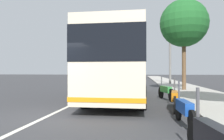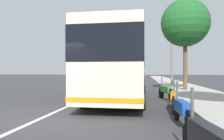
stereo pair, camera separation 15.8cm
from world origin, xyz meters
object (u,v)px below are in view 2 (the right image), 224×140
object	(u,v)px
car_far_distant	(114,76)
utility_pole	(172,47)
car_oncoming	(135,76)
car_side_street	(141,75)
motorcycle_by_tree	(166,91)
coach_bus	(121,63)
motorcycle_nearest_curb	(182,110)
motorcycle_far_end	(174,98)
roadside_tree_mid_block	(185,23)

from	to	relation	value
car_far_distant	utility_pole	distance (m)	13.92
car_oncoming	car_side_street	xyz separation A→B (m)	(15.27, -0.91, 0.04)
motorcycle_by_tree	car_oncoming	size ratio (longest dim) A/B	0.48
motorcycle_by_tree	coach_bus	bearing A→B (deg)	72.18
motorcycle_nearest_curb	utility_pole	xyz separation A→B (m)	(19.36, -2.13, 3.98)
coach_bus	car_far_distant	bearing A→B (deg)	8.94
motorcycle_by_tree	utility_pole	bearing A→B (deg)	-23.19
coach_bus	motorcycle_far_end	bearing A→B (deg)	-141.70
coach_bus	roadside_tree_mid_block	xyz separation A→B (m)	(5.23, -4.44, 3.29)
car_oncoming	motorcycle_far_end	bearing A→B (deg)	-177.45
motorcycle_nearest_curb	motorcycle_far_end	distance (m)	2.51
motorcycle_nearest_curb	car_far_distant	world-z (taller)	car_far_distant
motorcycle_by_tree	roadside_tree_mid_block	xyz separation A→B (m)	(5.36, -1.98, 4.84)
utility_pole	motorcycle_nearest_curb	bearing A→B (deg)	173.72
motorcycle_far_end	car_side_street	distance (m)	47.47
car_oncoming	car_side_street	size ratio (longest dim) A/B	1.10
car_oncoming	car_side_street	bearing A→B (deg)	-6.15
motorcycle_nearest_curb	utility_pole	bearing A→B (deg)	-9.79
motorcycle_nearest_curb	car_far_distant	xyz separation A→B (m)	(29.85, 6.23, 0.28)
motorcycle_far_end	motorcycle_by_tree	bearing A→B (deg)	8.66
motorcycle_by_tree	motorcycle_far_end	bearing A→B (deg)	165.55
motorcycle_nearest_curb	car_far_distant	size ratio (longest dim) A/B	0.46
coach_bus	utility_pole	xyz separation A→B (m)	(13.73, -4.49, 2.40)
motorcycle_far_end	car_side_street	size ratio (longest dim) A/B	0.58
car_oncoming	roadside_tree_mid_block	xyz separation A→B (m)	(-23.81, -4.94, 4.66)
motorcycle_by_tree	roadside_tree_mid_block	world-z (taller)	roadside_tree_mid_block
coach_bus	car_far_distant	xyz separation A→B (m)	(24.22, 3.87, -1.30)
motorcycle_nearest_curb	roadside_tree_mid_block	bearing A→B (deg)	-14.34
car_side_street	utility_pole	distance (m)	31.07
coach_bus	motorcycle_nearest_curb	world-z (taller)	coach_bus
coach_bus	motorcycle_by_tree	world-z (taller)	coach_bus
motorcycle_far_end	coach_bus	bearing A→B (deg)	46.72
motorcycle_far_end	car_side_street	bearing A→B (deg)	10.77
coach_bus	motorcycle_by_tree	xyz separation A→B (m)	(-0.13, -2.46, -1.55)
utility_pole	motorcycle_by_tree	bearing A→B (deg)	171.65
motorcycle_by_tree	car_oncoming	world-z (taller)	car_oncoming
motorcycle_far_end	roadside_tree_mid_block	bearing A→B (deg)	-4.95
motorcycle_by_tree	car_side_street	bearing A→B (deg)	-12.21
motorcycle_by_tree	utility_pole	distance (m)	14.56
motorcycle_nearest_curb	car_side_street	size ratio (longest dim) A/B	0.51
roadside_tree_mid_block	motorcycle_by_tree	bearing A→B (deg)	159.71
motorcycle_by_tree	car_far_distant	world-z (taller)	car_far_distant
car_far_distant	utility_pole	bearing A→B (deg)	37.94
motorcycle_nearest_curb	car_oncoming	distance (m)	34.79
car_far_distant	utility_pole	xyz separation A→B (m)	(-10.49, -8.36, 3.69)
motorcycle_nearest_curb	roadside_tree_mid_block	world-z (taller)	roadside_tree_mid_block
coach_bus	car_side_street	bearing A→B (deg)	-0.67
coach_bus	car_oncoming	distance (m)	29.08
coach_bus	motorcycle_by_tree	distance (m)	2.91
coach_bus	roadside_tree_mid_block	world-z (taller)	roadside_tree_mid_block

